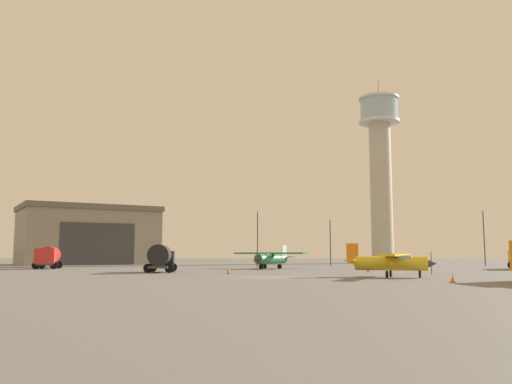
% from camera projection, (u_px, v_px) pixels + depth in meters
% --- Properties ---
extents(ground_plane, '(400.00, 400.00, 0.00)m').
position_uv_depth(ground_plane, '(269.00, 277.00, 47.14)').
color(ground_plane, '#60605E').
extents(control_tower, '(9.17, 9.17, 41.86)m').
position_uv_depth(control_tower, '(380.00, 161.00, 121.69)').
color(control_tower, '#B2AD9E').
rests_on(control_tower, ground_plane).
extents(hangar, '(30.80, 29.27, 11.30)m').
position_uv_depth(hangar, '(87.00, 235.00, 105.82)').
color(hangar, gray).
rests_on(hangar, ground_plane).
extents(airplane_yellow, '(7.82, 9.98, 2.96)m').
position_uv_depth(airplane_yellow, '(390.00, 261.00, 46.54)').
color(airplane_yellow, gold).
rests_on(airplane_yellow, ground_plane).
extents(airplane_green, '(10.57, 8.43, 3.25)m').
position_uv_depth(airplane_green, '(272.00, 258.00, 73.71)').
color(airplane_green, '#287A42').
rests_on(airplane_green, ground_plane).
extents(truck_fuel_tanker_red, '(4.35, 6.27, 3.04)m').
position_uv_depth(truck_fuel_tanker_red, '(48.00, 256.00, 73.88)').
color(truck_fuel_tanker_red, '#38383D').
rests_on(truck_fuel_tanker_red, ground_plane).
extents(truck_fuel_tanker_black, '(3.91, 5.98, 3.04)m').
position_uv_depth(truck_fuel_tanker_black, '(161.00, 257.00, 59.01)').
color(truck_fuel_tanker_black, '#38383D').
rests_on(truck_fuel_tanker_black, ground_plane).
extents(light_post_west, '(0.44, 0.44, 8.37)m').
position_uv_depth(light_post_west, '(330.00, 237.00, 93.98)').
color(light_post_west, '#38383D').
rests_on(light_post_west, ground_plane).
extents(light_post_east, '(0.44, 0.44, 10.26)m').
position_uv_depth(light_post_east, '(258.00, 233.00, 102.06)').
color(light_post_east, '#38383D').
rests_on(light_post_east, ground_plane).
extents(light_post_north, '(0.44, 0.44, 9.70)m').
position_uv_depth(light_post_north, '(484.00, 232.00, 92.39)').
color(light_post_north, '#38383D').
rests_on(light_post_north, ground_plane).
extents(traffic_cone_near_left, '(0.36, 0.36, 0.71)m').
position_uv_depth(traffic_cone_near_left, '(228.00, 270.00, 55.47)').
color(traffic_cone_near_left, black).
rests_on(traffic_cone_near_left, ground_plane).
extents(traffic_cone_near_right, '(0.36, 0.36, 0.58)m').
position_uv_depth(traffic_cone_near_right, '(368.00, 269.00, 60.60)').
color(traffic_cone_near_right, black).
rests_on(traffic_cone_near_right, ground_plane).
extents(traffic_cone_mid_apron, '(0.36, 0.36, 0.64)m').
position_uv_depth(traffic_cone_mid_apron, '(453.00, 278.00, 38.35)').
color(traffic_cone_mid_apron, black).
rests_on(traffic_cone_mid_apron, ground_plane).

